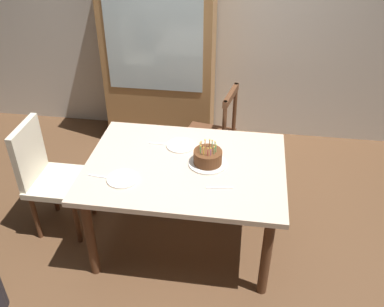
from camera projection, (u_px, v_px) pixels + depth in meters
ground at (186, 239)px, 3.44m from camera, size 6.40×6.40×0.00m
back_wall at (214, 14)px, 4.23m from camera, size 6.40×0.10×2.60m
dining_table at (185, 174)px, 3.07m from camera, size 1.43×1.05×0.74m
birthday_cake at (208, 158)px, 3.00m from camera, size 0.28×0.28×0.18m
plate_near_celebrant at (123, 179)px, 2.87m from camera, size 0.22×0.22×0.01m
plate_far_side at (181, 145)px, 3.22m from camera, size 0.22×0.22×0.01m
fork_near_celebrant at (101, 177)px, 2.90m from camera, size 0.18×0.03×0.01m
fork_far_side at (161, 144)px, 3.25m from camera, size 0.18×0.02×0.01m
fork_near_guest at (219, 188)px, 2.80m from camera, size 0.18×0.05×0.01m
chair_spindle_back at (210, 138)px, 3.86m from camera, size 0.51×0.51×0.95m
chair_upholstered at (47, 173)px, 3.29m from camera, size 0.45×0.44×0.95m
china_cabinet at (160, 55)px, 4.25m from camera, size 1.10×0.45×1.90m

